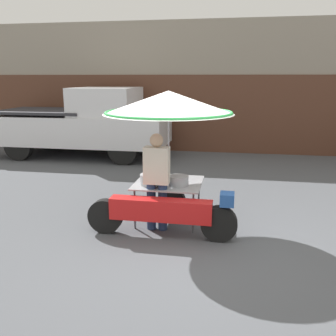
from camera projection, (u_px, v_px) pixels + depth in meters
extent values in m
plane|color=#4C4F54|center=(196.00, 245.00, 5.32)|extent=(36.00, 36.00, 0.00)
cube|color=gray|center=(222.00, 87.00, 12.45)|extent=(28.00, 2.00, 4.03)
cube|color=#563323|center=(220.00, 114.00, 11.65)|extent=(23.80, 0.06, 2.40)
cylinder|color=black|center=(219.00, 224.00, 5.41)|extent=(0.53, 0.14, 0.53)
cylinder|color=black|center=(105.00, 216.00, 5.71)|extent=(0.53, 0.14, 0.53)
cube|color=red|center=(161.00, 210.00, 5.52)|extent=(1.52, 0.24, 0.32)
cube|color=#234C93|center=(227.00, 199.00, 5.30)|extent=(0.20, 0.24, 0.18)
cylinder|color=black|center=(172.00, 201.00, 6.49)|extent=(0.48, 0.14, 0.48)
cylinder|color=#515156|center=(193.00, 213.00, 5.68)|extent=(0.03, 0.03, 0.64)
cylinder|color=#515156|center=(199.00, 196.00, 6.51)|extent=(0.03, 0.03, 0.64)
cylinder|color=#515156|center=(135.00, 209.00, 5.84)|extent=(0.03, 0.03, 0.64)
cylinder|color=#515156|center=(148.00, 193.00, 6.67)|extent=(0.03, 0.03, 0.64)
cube|color=#9E9EA3|center=(169.00, 183.00, 6.10)|extent=(1.08, 1.02, 0.02)
cylinder|color=#B2B2B7|center=(169.00, 149.00, 5.96)|extent=(0.03, 0.03, 1.11)
cone|color=white|center=(169.00, 102.00, 5.79)|extent=(2.05, 2.05, 0.36)
torus|color=green|center=(169.00, 113.00, 5.83)|extent=(2.00, 2.00, 0.05)
cylinder|color=#B7B7BC|center=(152.00, 179.00, 5.95)|extent=(0.37, 0.37, 0.17)
cylinder|color=#939399|center=(179.00, 181.00, 5.90)|extent=(0.32, 0.32, 0.16)
cylinder|color=navy|center=(151.00, 206.00, 5.82)|extent=(0.14, 0.14, 0.75)
cylinder|color=navy|center=(163.00, 207.00, 5.79)|extent=(0.14, 0.14, 0.75)
cube|color=beige|center=(157.00, 165.00, 5.65)|extent=(0.38, 0.22, 0.56)
sphere|color=tan|center=(157.00, 140.00, 5.56)|extent=(0.20, 0.20, 0.20)
cylinder|color=black|center=(123.00, 150.00, 10.16)|extent=(0.80, 0.24, 0.80)
cylinder|color=black|center=(139.00, 140.00, 11.77)|extent=(0.80, 0.24, 0.80)
cylinder|color=black|center=(19.00, 146.00, 10.69)|extent=(0.80, 0.24, 0.80)
cylinder|color=black|center=(47.00, 137.00, 12.30)|extent=(0.80, 0.24, 0.80)
cube|color=silver|center=(81.00, 129.00, 11.13)|extent=(5.17, 1.98, 0.84)
cube|color=silver|center=(106.00, 102.00, 10.79)|extent=(1.76, 1.82, 0.80)
cube|color=#2D2D33|center=(47.00, 111.00, 11.19)|extent=(2.69, 1.90, 0.08)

